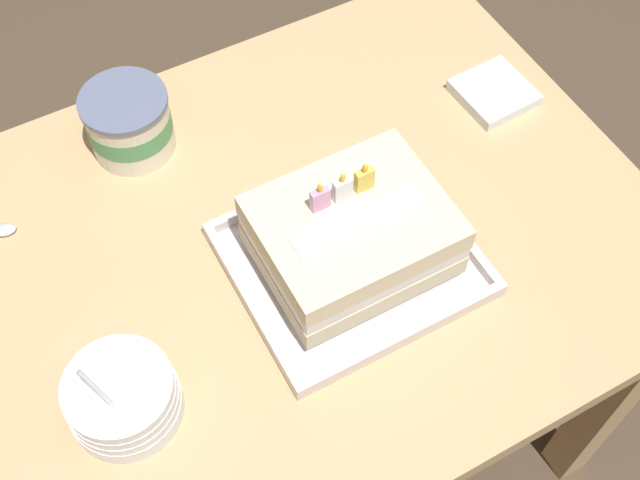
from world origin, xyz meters
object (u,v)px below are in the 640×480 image
(birthday_cake, at_px, (352,235))
(napkin_pile, at_px, (494,93))
(ice_cream_tub, at_px, (129,123))
(bowl_stack, at_px, (123,398))
(foil_tray, at_px, (351,261))

(birthday_cake, xyz_separation_m, napkin_pile, (0.33, 0.15, -0.06))
(ice_cream_tub, bearing_deg, bowl_stack, -112.80)
(bowl_stack, distance_m, napkin_pile, 0.69)
(birthday_cake, distance_m, ice_cream_tub, 0.36)
(ice_cream_tub, bearing_deg, foil_tray, -61.95)
(foil_tray, height_order, napkin_pile, foil_tray)
(foil_tray, distance_m, bowl_stack, 0.33)
(ice_cream_tub, relative_size, napkin_pile, 1.14)
(birthday_cake, relative_size, napkin_pile, 2.13)
(birthday_cake, bearing_deg, foil_tray, -90.00)
(foil_tray, bearing_deg, ice_cream_tub, 118.05)
(birthday_cake, bearing_deg, ice_cream_tub, 118.06)
(foil_tray, height_order, ice_cream_tub, ice_cream_tub)
(bowl_stack, xyz_separation_m, ice_cream_tub, (0.16, 0.37, 0.01))
(foil_tray, height_order, bowl_stack, bowl_stack)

